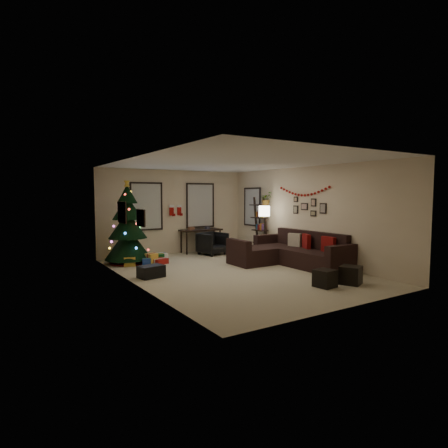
% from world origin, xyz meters
% --- Properties ---
extents(floor, '(7.00, 7.00, 0.00)m').
position_xyz_m(floor, '(0.00, 0.00, 0.00)').
color(floor, '#C6B896').
rests_on(floor, ground).
extents(ceiling, '(7.00, 7.00, 0.00)m').
position_xyz_m(ceiling, '(0.00, 0.00, 2.70)').
color(ceiling, white).
rests_on(ceiling, floor).
extents(wall_back, '(5.00, 0.00, 5.00)m').
position_xyz_m(wall_back, '(0.00, 3.50, 1.35)').
color(wall_back, beige).
rests_on(wall_back, floor).
extents(wall_front, '(5.00, 0.00, 5.00)m').
position_xyz_m(wall_front, '(0.00, -3.50, 1.35)').
color(wall_front, beige).
rests_on(wall_front, floor).
extents(wall_left, '(0.00, 7.00, 7.00)m').
position_xyz_m(wall_left, '(-2.50, 0.00, 1.35)').
color(wall_left, beige).
rests_on(wall_left, floor).
extents(wall_right, '(0.00, 7.00, 7.00)m').
position_xyz_m(wall_right, '(2.50, 0.00, 1.35)').
color(wall_right, beige).
rests_on(wall_right, floor).
extents(window_back_left, '(1.05, 0.06, 1.50)m').
position_xyz_m(window_back_left, '(-0.95, 3.47, 1.55)').
color(window_back_left, '#728CB2').
rests_on(window_back_left, wall_back).
extents(window_back_right, '(1.05, 0.06, 1.50)m').
position_xyz_m(window_back_right, '(0.95, 3.47, 1.55)').
color(window_back_right, '#728CB2').
rests_on(window_back_right, wall_back).
extents(window_right_wall, '(0.06, 0.90, 1.30)m').
position_xyz_m(window_right_wall, '(2.47, 2.55, 1.50)').
color(window_right_wall, '#728CB2').
rests_on(window_right_wall, wall_right).
extents(christmas_tree, '(1.28, 1.28, 2.39)m').
position_xyz_m(christmas_tree, '(-1.84, 2.55, 0.99)').
color(christmas_tree, black).
rests_on(christmas_tree, floor).
extents(presents, '(1.50, 1.01, 0.30)m').
position_xyz_m(presents, '(-1.41, 2.23, 0.12)').
color(presents, silver).
rests_on(presents, floor).
extents(sofa, '(2.06, 2.98, 0.91)m').
position_xyz_m(sofa, '(1.81, -0.04, 0.30)').
color(sofa, black).
rests_on(sofa, floor).
extents(pillow_red_a, '(0.12, 0.42, 0.42)m').
position_xyz_m(pillow_red_a, '(2.21, -1.06, 0.64)').
color(pillow_red_a, maroon).
rests_on(pillow_red_a, sofa).
extents(pillow_red_b, '(0.26, 0.41, 0.40)m').
position_xyz_m(pillow_red_b, '(2.21, -0.27, 0.64)').
color(pillow_red_b, maroon).
rests_on(pillow_red_b, sofa).
extents(pillow_cream, '(0.22, 0.39, 0.38)m').
position_xyz_m(pillow_cream, '(2.21, 0.19, 0.63)').
color(pillow_cream, beige).
rests_on(pillow_cream, sofa).
extents(ottoman_near, '(0.42, 0.42, 0.36)m').
position_xyz_m(ottoman_near, '(0.77, -2.28, 0.18)').
color(ottoman_near, black).
rests_on(ottoman_near, floor).
extents(ottoman_far, '(0.54, 0.54, 0.39)m').
position_xyz_m(ottoman_far, '(1.43, -2.40, 0.20)').
color(ottoman_far, black).
rests_on(ottoman_far, floor).
extents(desk, '(1.42, 0.51, 0.77)m').
position_xyz_m(desk, '(0.84, 3.22, 0.68)').
color(desk, black).
rests_on(desk, floor).
extents(desk_chair, '(0.83, 0.80, 0.72)m').
position_xyz_m(desk_chair, '(0.90, 2.57, 0.36)').
color(desk_chair, black).
rests_on(desk_chair, floor).
extents(bookshelf, '(0.30, 0.54, 1.84)m').
position_xyz_m(bookshelf, '(2.30, 1.90, 0.89)').
color(bookshelf, black).
rests_on(bookshelf, floor).
extents(potted_plant, '(0.62, 0.57, 0.56)m').
position_xyz_m(potted_plant, '(2.30, 1.62, 1.84)').
color(potted_plant, '#4C4C4C').
rests_on(potted_plant, bookshelf).
extents(floor_lamp, '(0.33, 0.33, 1.58)m').
position_xyz_m(floor_lamp, '(1.95, 1.25, 1.32)').
color(floor_lamp, black).
rests_on(floor_lamp, floor).
extents(art_map, '(0.04, 0.60, 0.50)m').
position_xyz_m(art_map, '(-2.48, 0.95, 1.51)').
color(art_map, black).
rests_on(art_map, wall_left).
extents(art_abstract, '(0.04, 0.45, 0.35)m').
position_xyz_m(art_abstract, '(-2.48, -0.32, 1.45)').
color(art_abstract, black).
rests_on(art_abstract, wall_left).
extents(gallery, '(0.03, 1.25, 0.54)m').
position_xyz_m(gallery, '(2.48, -0.07, 1.57)').
color(gallery, black).
rests_on(gallery, wall_right).
extents(garland, '(0.08, 1.90, 0.30)m').
position_xyz_m(garland, '(2.45, 0.12, 2.02)').
color(garland, '#A5140C').
rests_on(garland, wall_right).
extents(stocking_left, '(0.20, 0.05, 0.36)m').
position_xyz_m(stocking_left, '(-0.14, 3.36, 1.42)').
color(stocking_left, '#990F0C').
rests_on(stocking_left, wall_back).
extents(stocking_right, '(0.20, 0.05, 0.36)m').
position_xyz_m(stocking_right, '(0.19, 3.49, 1.41)').
color(stocking_right, '#990F0C').
rests_on(stocking_right, wall_back).
extents(storage_bin, '(0.63, 0.48, 0.28)m').
position_xyz_m(storage_bin, '(-1.97, 0.48, 0.14)').
color(storage_bin, black).
rests_on(storage_bin, floor).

